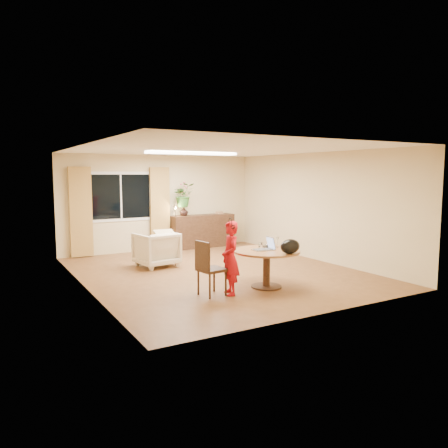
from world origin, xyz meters
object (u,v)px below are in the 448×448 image
object	(u,v)px
child	(230,258)
sideboard	(203,231)
armchair	(156,249)
dining_table	(267,258)
dining_chair	(212,268)

from	to	relation	value
child	sideboard	xyz separation A→B (m)	(1.84, 4.64, -0.18)
child	armchair	distance (m)	2.86
child	armchair	size ratio (longest dim) A/B	1.49
dining_table	armchair	world-z (taller)	armchair
dining_chair	child	bearing A→B (deg)	-28.61
child	sideboard	bearing A→B (deg)	170.95
child	dining_chair	bearing A→B (deg)	-98.19
child	sideboard	world-z (taller)	child
child	dining_table	bearing A→B (deg)	107.84
dining_table	child	world-z (taller)	child
dining_table	dining_chair	bearing A→B (deg)	178.10
child	sideboard	distance (m)	5.00
dining_chair	child	world-z (taller)	child
dining_chair	child	size ratio (longest dim) A/B	0.75
dining_chair	armchair	size ratio (longest dim) A/B	1.11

